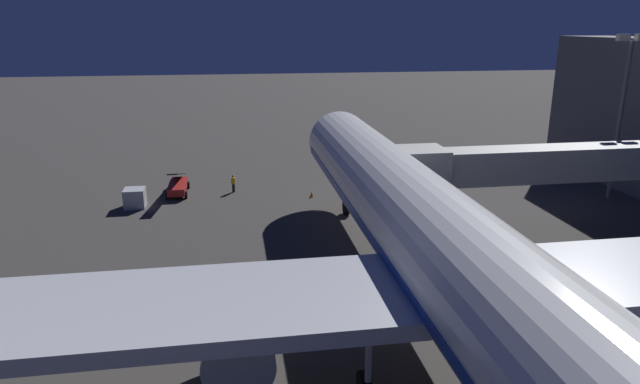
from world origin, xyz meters
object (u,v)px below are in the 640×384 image
Objects in this scene: traffic_cone_nose_port at (357,192)px; jet_bridge at (509,165)px; apron_floodlight_mast at (622,104)px; belt_loader at (178,185)px; ground_crew_by_belt_loader at (233,183)px; traffic_cone_nose_starboard at (312,194)px; baggage_container_near_belt at (135,198)px; airliner_at_gate at (471,283)px.

jet_bridge is at bearing 124.52° from traffic_cone_nose_port.
apron_floodlight_mast reaches higher than belt_loader.
traffic_cone_nose_starboard is at bearing 158.73° from ground_crew_by_belt_loader.
baggage_container_near_belt is at bearing 1.77° from traffic_cone_nose_starboard.
airliner_at_gate reaches higher than belt_loader.
traffic_cone_nose_port is (-20.50, -0.50, -0.57)m from baggage_container_near_belt.
apron_floodlight_mast is (-25.50, -25.96, 3.29)m from airliner_at_gate.
ground_crew_by_belt_loader is 3.15× the size of traffic_cone_nose_starboard.
ground_crew_by_belt_loader is (-5.32, 0.32, 0.10)m from belt_loader.
jet_bridge is at bearing 28.51° from apron_floodlight_mast.
traffic_cone_nose_port is (8.68, -12.62, -5.41)m from jet_bridge.
apron_floodlight_mast is 29.38m from traffic_cone_nose_starboard.
baggage_container_near_belt reaches higher than traffic_cone_nose_starboard.
airliner_at_gate is 35.13m from ground_crew_by_belt_loader.
baggage_container_near_belt is (18.30, -30.14, -4.73)m from airliner_at_gate.
traffic_cone_nose_starboard is (-7.32, 2.85, -0.68)m from ground_crew_by_belt_loader.
apron_floodlight_mast is 44.72m from baggage_container_near_belt.
jet_bridge is 36.41× the size of traffic_cone_nose_port.
apron_floodlight_mast is 36.69m from ground_crew_by_belt_loader.
baggage_container_near_belt is at bearing 46.80° from belt_loader.
baggage_container_near_belt is (29.18, -12.12, -4.84)m from jet_bridge.
airliner_at_gate is 115.40× the size of traffic_cone_nose_port.
traffic_cone_nose_port is at bearing 166.33° from ground_crew_by_belt_loader.
ground_crew_by_belt_loader is (20.41, -15.47, -4.74)m from jet_bridge.
airliner_at_gate is 21.05m from jet_bridge.
apron_floodlight_mast is at bearing 168.98° from belt_loader.
belt_loader reaches higher than traffic_cone_nose_port.
traffic_cone_nose_port is (-11.72, 2.85, -0.68)m from ground_crew_by_belt_loader.
traffic_cone_nose_starboard is (-16.10, -0.50, -0.57)m from baggage_container_near_belt.
airliner_at_gate is 3.17× the size of jet_bridge.
airliner_at_gate is 7.49× the size of belt_loader.
apron_floodlight_mast reaches higher than ground_crew_by_belt_loader.
traffic_cone_nose_starboard is at bearing -9.59° from apron_floodlight_mast.
jet_bridge is 1.34× the size of apron_floodlight_mast.
jet_bridge is at bearing 136.02° from traffic_cone_nose_starboard.
traffic_cone_nose_port is 4.40m from traffic_cone_nose_starboard.
traffic_cone_nose_port is at bearing 169.45° from belt_loader.
traffic_cone_nose_port is at bearing -178.61° from baggage_container_near_belt.
ground_crew_by_belt_loader is at bearing -13.67° from traffic_cone_nose_port.
baggage_container_near_belt is at bearing 1.39° from traffic_cone_nose_port.
apron_floodlight_mast is 27.21× the size of traffic_cone_nose_starboard.
airliner_at_gate reaches higher than traffic_cone_nose_port.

